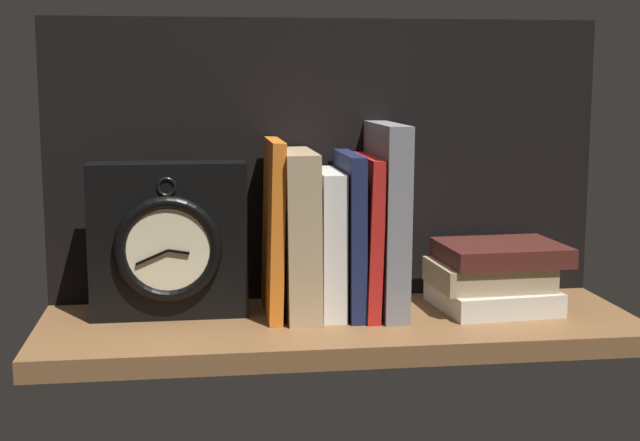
{
  "coord_description": "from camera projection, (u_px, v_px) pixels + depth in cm",
  "views": [
    {
      "loc": [
        -17.5,
        -107.91,
        29.44
      ],
      "look_at": [
        -2.0,
        3.48,
        11.79
      ],
      "focal_mm": 51.03,
      "sensor_mm": 36.0,
      "label": 1
    }
  ],
  "objects": [
    {
      "name": "book_tan_shortstories",
      "position": [
        298.0,
        233.0,
        1.14
      ],
      "size": [
        4.26,
        14.88,
        20.58
      ],
      "primitive_type": "cube",
      "rotation": [
        0.0,
        -0.01,
        0.0
      ],
      "color": "tan",
      "rests_on": "ground_plane"
    },
    {
      "name": "book_gray_chess",
      "position": [
        386.0,
        218.0,
        1.15
      ],
      "size": [
        3.18,
        16.11,
        23.87
      ],
      "primitive_type": "cube",
      "rotation": [
        0.0,
        0.01,
        0.0
      ],
      "color": "gray",
      "rests_on": "ground_plane"
    },
    {
      "name": "ground_plane",
      "position": [
        340.0,
        328.0,
        1.13
      ],
      "size": [
        73.62,
        25.47,
        2.5
      ],
      "primitive_type": "cube",
      "color": "brown"
    },
    {
      "name": "book_red_requiem",
      "position": [
        366.0,
        234.0,
        1.15
      ],
      "size": [
        2.2,
        15.27,
        19.82
      ],
      "primitive_type": "cube",
      "rotation": [
        0.0,
        0.03,
        0.0
      ],
      "color": "red",
      "rests_on": "ground_plane"
    },
    {
      "name": "back_panel",
      "position": [
        326.0,
        160.0,
        1.22
      ],
      "size": [
        73.62,
        1.2,
        37.18
      ],
      "primitive_type": "cube",
      "color": "black",
      "rests_on": "ground_plane"
    },
    {
      "name": "framed_clock",
      "position": [
        169.0,
        241.0,
        1.12
      ],
      "size": [
        19.24,
        6.77,
        19.24
      ],
      "color": "black",
      "rests_on": "ground_plane"
    },
    {
      "name": "book_stack_side",
      "position": [
        494.0,
        276.0,
        1.17
      ],
      "size": [
        16.96,
        14.66,
        8.45
      ],
      "color": "beige",
      "rests_on": "ground_plane"
    },
    {
      "name": "book_orange_pandolfini",
      "position": [
        273.0,
        228.0,
        1.13
      ],
      "size": [
        2.25,
        13.28,
        21.98
      ],
      "primitive_type": "cube",
      "rotation": [
        0.0,
        0.03,
        0.0
      ],
      "color": "orange",
      "rests_on": "ground_plane"
    },
    {
      "name": "book_navy_bierce",
      "position": [
        349.0,
        233.0,
        1.15
      ],
      "size": [
        2.05,
        14.48,
        20.22
      ],
      "primitive_type": "cube",
      "rotation": [
        0.0,
        -0.01,
        0.0
      ],
      "color": "#192147",
      "rests_on": "ground_plane"
    },
    {
      "name": "book_white_catcher",
      "position": [
        328.0,
        242.0,
        1.14
      ],
      "size": [
        2.98,
        12.98,
        18.07
      ],
      "primitive_type": "cube",
      "rotation": [
        0.0,
        0.0,
        0.0
      ],
      "color": "silver",
      "rests_on": "ground_plane"
    }
  ]
}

